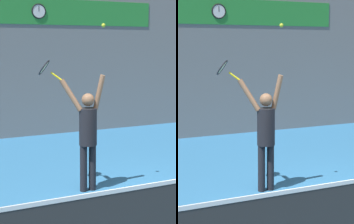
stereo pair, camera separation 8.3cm
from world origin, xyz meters
TOP-DOWN VIEW (x-y plane):
  - ground_plane at (0.00, 0.00)m, footprint 18.00×18.00m
  - back_wall at (0.00, 6.09)m, footprint 18.00×0.10m
  - sponsor_banner at (0.00, 6.03)m, footprint 7.10×0.02m
  - scoreboard_clock at (-0.04, 6.01)m, footprint 0.42×0.04m
  - tennis_player at (-0.65, 1.30)m, footprint 0.77×0.43m
  - tennis_racket at (-1.31, 1.65)m, footprint 0.44×0.37m
  - tennis_ball at (-0.42, 1.17)m, footprint 0.07×0.07m

SIDE VIEW (x-z plane):
  - ground_plane at x=0.00m, z-range 0.00..0.00m
  - tennis_player at x=-0.65m, z-range 0.04..2.13m
  - tennis_racket at x=-1.31m, z-range 2.01..2.37m
  - back_wall at x=0.00m, z-range 0.00..5.00m
  - tennis_ball at x=-0.42m, z-range 2.89..2.95m
  - sponsor_banner at x=0.00m, z-range 3.17..3.88m
  - scoreboard_clock at x=-0.04m, z-range 3.31..3.73m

